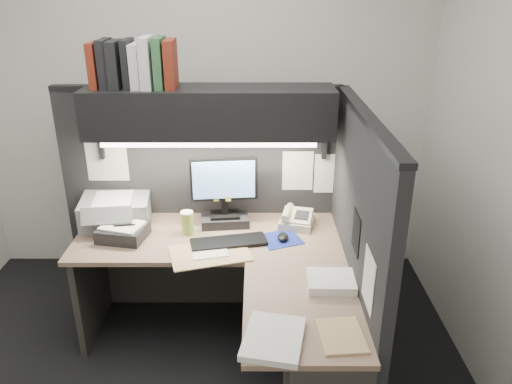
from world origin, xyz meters
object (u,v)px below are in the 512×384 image
(telephone, at_px, (297,220))
(notebook_stack, at_px, (123,232))
(keyboard, at_px, (229,242))
(desk, at_px, (258,327))
(printer, at_px, (116,209))
(monitor, at_px, (225,199))
(coffee_cup, at_px, (187,223))
(overhead_shelf, at_px, (210,112))

(telephone, height_order, notebook_stack, telephone)
(keyboard, bearing_deg, notebook_stack, 161.84)
(desk, bearing_deg, printer, 141.41)
(desk, bearing_deg, notebook_stack, 148.68)
(monitor, bearing_deg, coffee_cup, -156.42)
(desk, xyz_separation_m, telephone, (0.26, 0.70, 0.33))
(coffee_cup, height_order, printer, printer)
(desk, relative_size, coffee_cup, 11.72)
(monitor, height_order, notebook_stack, monitor)
(desk, distance_m, coffee_cup, 0.83)
(printer, distance_m, notebook_stack, 0.27)
(telephone, bearing_deg, monitor, -168.09)
(overhead_shelf, xyz_separation_m, monitor, (0.08, -0.03, -0.58))
(desk, relative_size, telephone, 7.60)
(telephone, distance_m, coffee_cup, 0.73)
(overhead_shelf, bearing_deg, monitor, -20.17)
(desk, height_order, printer, printer)
(overhead_shelf, height_order, telephone, overhead_shelf)
(printer, xyz_separation_m, notebook_stack, (0.10, -0.24, -0.05))
(printer, bearing_deg, overhead_shelf, -8.79)
(overhead_shelf, xyz_separation_m, printer, (-0.66, 0.02, -0.68))
(monitor, distance_m, printer, 0.75)
(overhead_shelf, bearing_deg, printer, 178.65)
(keyboard, bearing_deg, coffee_cup, 140.97)
(telephone, distance_m, notebook_stack, 1.14)
(keyboard, xyz_separation_m, notebook_stack, (-0.68, 0.07, 0.03))
(notebook_stack, bearing_deg, overhead_shelf, 22.25)
(overhead_shelf, distance_m, telephone, 0.92)
(monitor, height_order, telephone, monitor)
(desk, xyz_separation_m, overhead_shelf, (-0.30, 0.75, 1.06))
(desk, bearing_deg, coffee_cup, 127.74)
(overhead_shelf, bearing_deg, keyboard, -68.70)
(telephone, bearing_deg, coffee_cup, -156.89)
(monitor, height_order, printer, monitor)
(keyboard, height_order, notebook_stack, notebook_stack)
(monitor, bearing_deg, desk, -78.80)
(monitor, height_order, keyboard, monitor)
(keyboard, height_order, telephone, telephone)
(monitor, xyz_separation_m, notebook_stack, (-0.64, -0.20, -0.15))
(overhead_shelf, relative_size, telephone, 6.93)
(overhead_shelf, bearing_deg, coffee_cup, -133.89)
(overhead_shelf, height_order, coffee_cup, overhead_shelf)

